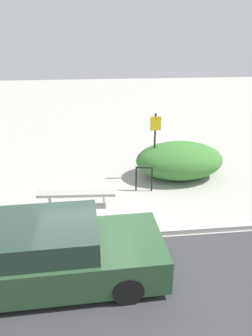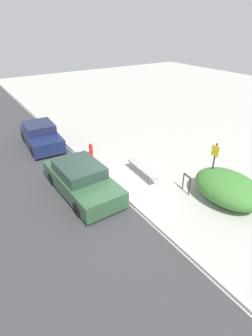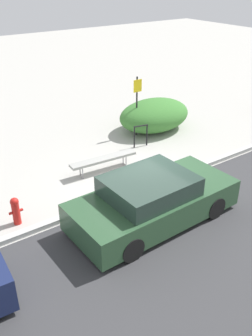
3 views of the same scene
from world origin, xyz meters
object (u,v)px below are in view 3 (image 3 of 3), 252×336
(sign_post, at_px, (137,101))
(parked_car_near, at_px, (153,200))
(bike_rack, at_px, (141,134))
(fire_hydrant, at_px, (16,210))
(bench, at_px, (103,159))

(sign_post, height_order, parked_car_near, sign_post)
(bike_rack, height_order, sign_post, sign_post)
(bike_rack, height_order, fire_hydrant, bike_rack)
(bench, xyz_separation_m, fire_hydrant, (-3.30, -1.10, -0.02))
(bench, relative_size, bike_rack, 2.74)
(bench, relative_size, parked_car_near, 0.51)
(bench, bearing_deg, bike_rack, 25.53)
(sign_post, xyz_separation_m, fire_hydrant, (-5.92, -2.86, -0.98))
(parked_car_near, bearing_deg, bench, 81.04)
(sign_post, distance_m, fire_hydrant, 6.65)
(bike_rack, relative_size, fire_hydrant, 1.08)
(fire_hydrant, bearing_deg, bench, 18.38)
(fire_hydrant, relative_size, parked_car_near, 0.17)
(bench, distance_m, bike_rack, 2.27)
(sign_post, bearing_deg, bench, -146.13)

